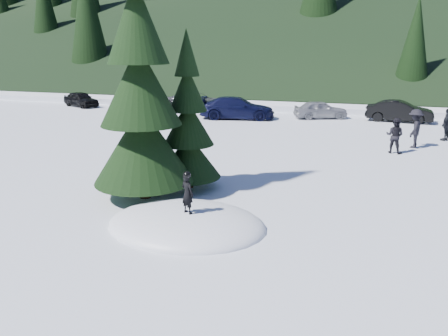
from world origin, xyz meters
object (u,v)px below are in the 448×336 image
(adult_1, at_px, (447,125))
(car_0, at_px, (81,99))
(child_skier, at_px, (187,194))
(car_3, at_px, (237,108))
(car_5, at_px, (399,111))
(adult_2, at_px, (415,129))
(car_1, at_px, (143,100))
(adult_0, at_px, (395,136))
(car_2, at_px, (196,101))
(car_4, at_px, (321,110))
(spruce_short, at_px, (188,128))
(spruce_tall, at_px, (140,96))

(adult_1, distance_m, car_0, 26.84)
(child_skier, distance_m, car_3, 18.75)
(adult_1, xyz_separation_m, car_5, (-1.95, 5.61, -0.16))
(adult_2, height_order, car_1, adult_2)
(child_skier, bearing_deg, adult_0, -92.88)
(adult_2, height_order, car_2, adult_2)
(adult_1, bearing_deg, car_4, -93.28)
(adult_1, bearing_deg, spruce_short, -6.61)
(car_3, bearing_deg, car_1, 62.14)
(spruce_short, bearing_deg, car_4, 80.30)
(adult_2, height_order, car_3, adult_2)
(car_3, height_order, car_4, car_3)
(car_3, bearing_deg, car_0, 70.96)
(adult_1, xyz_separation_m, car_0, (-26.25, 5.58, -0.24))
(car_5, bearing_deg, car_0, 96.33)
(spruce_short, bearing_deg, car_1, 122.11)
(child_skier, height_order, car_1, child_skier)
(child_skier, height_order, car_2, child_skier)
(car_0, bearing_deg, adult_2, -83.42)
(child_skier, relative_size, adult_1, 0.64)
(adult_2, relative_size, car_1, 0.47)
(spruce_short, relative_size, car_5, 1.29)
(adult_2, xyz_separation_m, car_0, (-24.47, 7.86, -0.33))
(car_5, bearing_deg, car_2, 91.49)
(adult_2, distance_m, car_3, 12.12)
(car_2, xyz_separation_m, car_3, (4.25, -3.30, 0.08))
(car_3, bearing_deg, car_4, -81.80)
(spruce_short, relative_size, car_1, 1.33)
(child_skier, xyz_separation_m, car_2, (-8.12, 21.64, -0.37))
(spruce_short, height_order, child_skier, spruce_short)
(car_3, bearing_deg, adult_1, -116.55)
(child_skier, bearing_deg, car_4, -69.61)
(spruce_tall, relative_size, car_0, 2.41)
(spruce_tall, xyz_separation_m, car_4, (3.87, 18.18, -2.71))
(car_5, bearing_deg, adult_0, -178.67)
(adult_1, height_order, car_0, adult_1)
(child_skier, xyz_separation_m, adult_0, (5.77, 11.04, -0.20))
(spruce_tall, height_order, car_3, spruce_tall)
(adult_0, xyz_separation_m, car_0, (-23.49, 9.35, -0.21))
(adult_1, height_order, car_5, adult_1)
(spruce_tall, xyz_separation_m, adult_2, (9.09, 10.53, -2.38))
(adult_0, height_order, car_3, adult_0)
(spruce_tall, distance_m, car_2, 20.65)
(spruce_short, distance_m, car_4, 17.09)
(car_2, bearing_deg, car_4, -85.45)
(car_4, bearing_deg, adult_2, -168.05)
(spruce_tall, distance_m, car_5, 20.63)
(adult_1, bearing_deg, car_0, -67.73)
(adult_0, distance_m, car_3, 12.10)
(child_skier, bearing_deg, car_0, -24.29)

